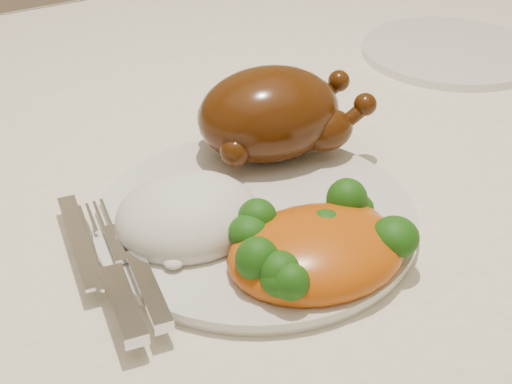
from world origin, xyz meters
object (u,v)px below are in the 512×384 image
roast_chicken (273,114)px  side_plate (450,51)px  dining_table (194,270)px  dinner_plate (256,219)px

roast_chicken → side_plate: bearing=28.4°
dining_table → dinner_plate: size_ratio=6.42×
dining_table → roast_chicken: roast_chicken is taller
side_plate → dining_table: bearing=-167.6°
side_plate → roast_chicken: roast_chicken is taller
side_plate → roast_chicken: 0.33m
dinner_plate → side_plate: bearing=24.8°
dining_table → side_plate: 0.42m
dining_table → side_plate: (0.39, 0.09, 0.11)m
dinner_plate → side_plate: 0.42m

